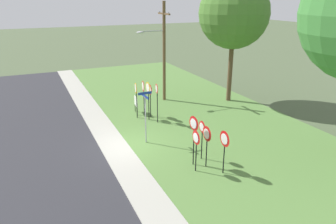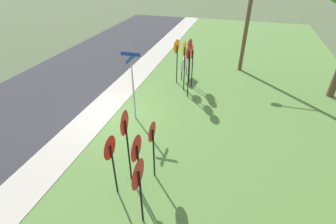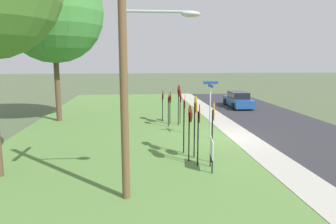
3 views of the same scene
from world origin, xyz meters
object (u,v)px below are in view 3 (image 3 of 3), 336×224
Objects in this scene: stop_sign_near_left at (213,119)px; notice_board at (212,149)px; yield_sign_far_left at (179,95)px; yield_sign_far_right at (163,98)px; yield_sign_center at (181,100)px; yield_sign_near_right at (169,102)px; street_name_post at (210,105)px; oak_tree_right at (53,13)px; stop_sign_far_center at (185,112)px; stop_sign_far_right at (199,121)px; utility_pole at (129,60)px; yield_sign_near_left at (170,100)px; stop_sign_far_left at (195,113)px; parked_sedan_distant at (238,100)px; stop_sign_near_right at (190,121)px.

stop_sign_near_left reaches higher than notice_board.
stop_sign_near_left is at bearing 175.98° from yield_sign_far_left.
yield_sign_far_left reaches higher than yield_sign_far_right.
yield_sign_far_right is at bearing 56.66° from yield_sign_center.
street_name_post reaches higher than yield_sign_near_right.
yield_sign_center is at bearing -101.54° from oak_tree_right.
stop_sign_far_center is 2.17× the size of notice_board.
stop_sign_near_left is at bearing -54.70° from stop_sign_far_right.
utility_pole reaches higher than stop_sign_near_left.
stop_sign_near_left is 8.20m from yield_sign_center.
stop_sign_far_left is at bearing -178.31° from yield_sign_near_left.
utility_pole reaches higher than yield_sign_far_right.
oak_tree_right reaches higher than yield_sign_center.
yield_sign_near_left is 0.82m from yield_sign_near_right.
oak_tree_right reaches higher than street_name_post.
stop_sign_far_left is 0.26× the size of oak_tree_right.
stop_sign_far_center is at bearing 172.37° from yield_sign_center.
parked_sedan_distant is at bearing -45.20° from yield_sign_near_left.
utility_pole is (-2.74, 2.64, 2.41)m from stop_sign_far_right.
stop_sign_near_right is 1.11× the size of yield_sign_near_right.
street_name_post is at bearing -166.78° from yield_sign_center.
stop_sign_far_left is 1.08× the size of stop_sign_far_right.
parked_sedan_distant is (6.17, -7.36, -1.04)m from yield_sign_far_right.
yield_sign_near_left reaches higher than parked_sedan_distant.
yield_sign_near_right is (7.54, 0.45, -0.25)m from stop_sign_far_right.
utility_pole reaches higher than street_name_post.
yield_sign_center is 11.99m from utility_pole.
utility_pole is 6.24× the size of notice_board.
utility_pole is at bearing 148.29° from street_name_post.
notice_board is at bearing 173.90° from yield_sign_far_left.
stop_sign_far_left reaches higher than stop_sign_far_right.
notice_board is at bearing 173.77° from stop_sign_near_left.
stop_sign_far_right is at bearing 175.79° from yield_sign_center.
parked_sedan_distant is (15.41, -6.68, -1.23)m from stop_sign_far_right.
stop_sign_far_left reaches higher than notice_board.
utility_pole is (-11.99, 1.96, 2.60)m from yield_sign_far_right.
utility_pole is (-3.34, 2.38, 2.51)m from stop_sign_near_right.
stop_sign_near_left is 1.01× the size of stop_sign_far_right.
yield_sign_far_left is at bearing -61.19° from yield_sign_near_right.
stop_sign_near_right is 1.91× the size of notice_board.
yield_sign_center reaches higher than yield_sign_near_right.
yield_sign_near_right is at bearing -1.74° from stop_sign_near_right.
stop_sign_far_right is 1.17× the size of yield_sign_near_right.
yield_sign_near_left is (8.00, 0.92, -0.23)m from stop_sign_near_left.
street_name_post reaches higher than yield_sign_center.
stop_sign_near_left is 0.99m from stop_sign_far_left.
street_name_post is 0.67× the size of parked_sedan_distant.
utility_pole is at bearing 168.82° from yield_sign_near_right.
stop_sign_near_right is at bearing -177.62° from yield_sign_near_right.
yield_sign_far_right is (1.71, 0.24, 0.06)m from yield_sign_near_right.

